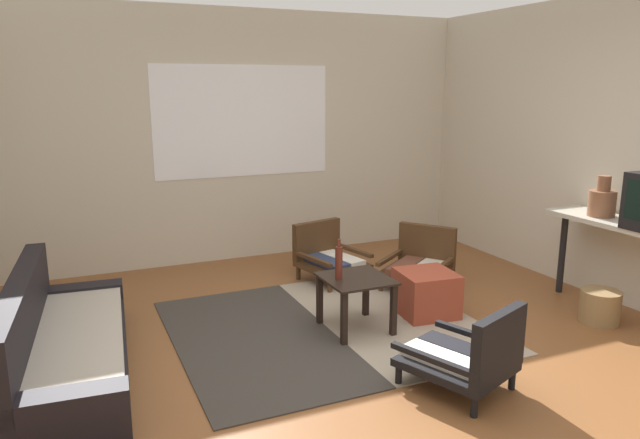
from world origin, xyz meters
name	(u,v)px	position (x,y,z in m)	size (l,w,h in m)	color
ground_plane	(376,370)	(0.00, 0.00, 0.00)	(7.80, 7.80, 0.00)	brown
far_wall_with_window	(242,137)	(0.00, 3.06, 1.35)	(5.60, 0.13, 2.70)	beige
side_wall_right	(634,151)	(2.66, 0.30, 1.35)	(0.12, 6.60, 2.70)	beige
area_rug	(326,326)	(-0.01, 0.81, 0.01)	(2.37, 2.18, 0.01)	#38332D
couch	(61,345)	(-1.96, 0.80, 0.21)	(0.86, 2.04, 0.68)	black
coffee_table	(356,289)	(0.18, 0.66, 0.34)	(0.50, 0.53, 0.44)	black
armchair_by_window	(328,255)	(0.51, 1.90, 0.25)	(0.68, 0.71, 0.56)	#472D19
armchair_striped_foreground	(468,355)	(0.38, -0.49, 0.25)	(0.74, 0.79, 0.59)	black
armchair_corner	(420,262)	(1.23, 1.37, 0.24)	(0.83, 0.83, 0.56)	#472D19
ottoman_orange	(426,294)	(0.87, 0.70, 0.19)	(0.45, 0.45, 0.38)	#993D28
clay_vase	(602,201)	(2.35, 0.31, 0.94)	(0.22, 0.22, 0.35)	brown
glass_bottle	(339,262)	(0.04, 0.68, 0.57)	(0.06, 0.06, 0.32)	#5B2319
wicker_basket	(600,307)	(2.08, -0.01, 0.14)	(0.32, 0.32, 0.27)	olive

